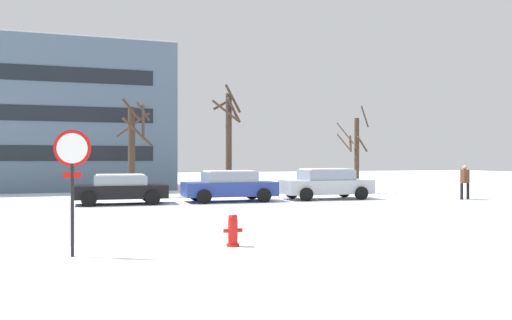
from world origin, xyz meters
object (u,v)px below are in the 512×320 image
(pedestrian_crossing, at_px, (465,180))
(parked_car_black, at_px, (120,189))
(fire_hydrant, at_px, (233,229))
(parked_car_blue, at_px, (229,186))
(parked_car_silver, at_px, (326,184))
(stop_sign, at_px, (72,168))

(pedestrian_crossing, bearing_deg, parked_car_black, 170.56)
(fire_hydrant, xyz_separation_m, pedestrian_crossing, (14.70, 9.74, 0.58))
(parked_car_blue, bearing_deg, parked_car_silver, -1.18)
(fire_hydrant, relative_size, parked_car_blue, 0.18)
(parked_car_black, relative_size, pedestrian_crossing, 2.43)
(fire_hydrant, height_order, pedestrian_crossing, pedestrian_crossing)
(fire_hydrant, height_order, parked_car_black, parked_car_black)
(parked_car_blue, bearing_deg, parked_car_black, 178.26)
(stop_sign, xyz_separation_m, parked_car_silver, (11.88, 12.32, -1.06))
(fire_hydrant, height_order, parked_car_blue, parked_car_blue)
(parked_car_silver, bearing_deg, pedestrian_crossing, -21.13)
(fire_hydrant, distance_m, parked_car_silver, 14.79)
(fire_hydrant, bearing_deg, pedestrian_crossing, 33.52)
(parked_car_black, bearing_deg, stop_sign, -99.12)
(parked_car_silver, bearing_deg, fire_hydrant, -124.61)
(parked_car_black, distance_m, parked_car_silver, 9.87)
(fire_hydrant, distance_m, parked_car_black, 12.51)
(parked_car_black, relative_size, parked_car_blue, 0.94)
(stop_sign, height_order, parked_car_black, stop_sign)
(parked_car_black, xyz_separation_m, parked_car_silver, (9.87, -0.25, 0.08))
(stop_sign, relative_size, fire_hydrant, 3.31)
(parked_car_blue, distance_m, parked_car_silver, 4.93)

